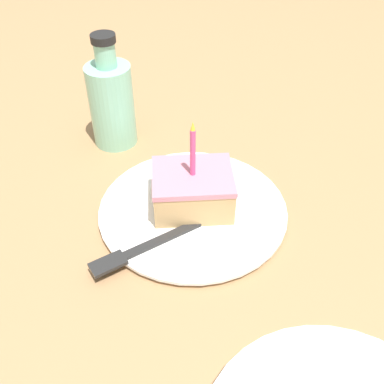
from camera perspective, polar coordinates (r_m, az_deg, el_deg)
ground_plane at (r=0.67m, az=0.01°, el=-2.95°), size 2.40×2.40×0.04m
plate at (r=0.64m, az=0.00°, el=-2.27°), size 0.27×0.27×0.01m
cake_slice at (r=0.62m, az=0.14°, el=0.32°), size 0.09×0.11×0.14m
fork at (r=0.59m, az=-5.10°, el=-6.58°), size 0.11×0.18×0.00m
bottle at (r=0.76m, az=-10.19°, el=11.19°), size 0.07×0.07×0.19m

